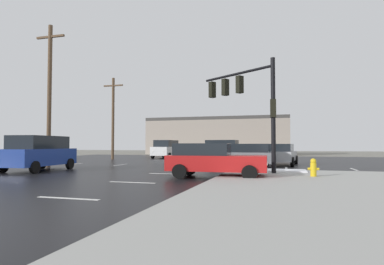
# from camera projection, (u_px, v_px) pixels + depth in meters

# --- Properties ---
(ground_plane) EXTENTS (120.00, 120.00, 0.00)m
(ground_plane) POSITION_uv_depth(u_px,v_px,m) (197.00, 167.00, 22.52)
(ground_plane) COLOR slate
(road_asphalt) EXTENTS (44.00, 44.00, 0.02)m
(road_asphalt) POSITION_uv_depth(u_px,v_px,m) (197.00, 166.00, 22.52)
(road_asphalt) COLOR black
(road_asphalt) RESTS_ON ground_plane
(snow_strip_curbside) EXTENTS (4.00, 1.60, 0.06)m
(snow_strip_curbside) POSITION_uv_depth(u_px,v_px,m) (267.00, 170.00, 17.30)
(snow_strip_curbside) COLOR white
(snow_strip_curbside) RESTS_ON sidewalk_corner
(lane_markings) EXTENTS (36.15, 36.15, 0.01)m
(lane_markings) POSITION_uv_depth(u_px,v_px,m) (210.00, 168.00, 20.87)
(lane_markings) COLOR silver
(lane_markings) RESTS_ON road_asphalt
(traffic_signal_mast) EXTENTS (4.23, 3.05, 5.74)m
(traffic_signal_mast) POSITION_uv_depth(u_px,v_px,m) (248.00, 97.00, 17.24)
(traffic_signal_mast) COLOR black
(traffic_signal_mast) RESTS_ON sidewalk_corner
(fire_hydrant) EXTENTS (0.48, 0.26, 0.79)m
(fire_hydrant) POSITION_uv_depth(u_px,v_px,m) (313.00, 167.00, 14.17)
(fire_hydrant) COLOR gold
(fire_hydrant) RESTS_ON sidewalk_corner
(strip_building_background) EXTENTS (22.04, 8.00, 5.81)m
(strip_building_background) POSITION_uv_depth(u_px,v_px,m) (219.00, 136.00, 51.85)
(strip_building_background) COLOR gray
(strip_building_background) RESTS_ON ground_plane
(sedan_red) EXTENTS (4.60, 2.17, 1.58)m
(sedan_red) POSITION_uv_depth(u_px,v_px,m) (213.00, 160.00, 14.84)
(sedan_red) COLOR #B21919
(sedan_red) RESTS_ON road_asphalt
(suv_green) EXTENTS (4.97, 2.52, 2.03)m
(suv_green) POSITION_uv_depth(u_px,v_px,m) (222.00, 149.00, 35.45)
(suv_green) COLOR #195933
(suv_green) RESTS_ON road_asphalt
(sedan_silver) EXTENTS (2.44, 4.68, 1.58)m
(sedan_silver) POSITION_uv_depth(u_px,v_px,m) (281.00, 154.00, 23.96)
(sedan_silver) COLOR #B7BABF
(sedan_silver) RESTS_ON road_asphalt
(sedan_navy) EXTENTS (4.65, 2.35, 1.58)m
(sedan_navy) POSITION_uv_depth(u_px,v_px,m) (247.00, 152.00, 29.97)
(sedan_navy) COLOR #141E47
(sedan_navy) RESTS_ON road_asphalt
(suv_blue) EXTENTS (2.50, 4.96, 2.03)m
(suv_blue) POSITION_uv_depth(u_px,v_px,m) (39.00, 152.00, 18.72)
(suv_blue) COLOR navy
(suv_blue) RESTS_ON road_asphalt
(sedan_grey) EXTENTS (4.60, 2.18, 1.58)m
(sedan_grey) POSITION_uv_depth(u_px,v_px,m) (242.00, 155.00, 21.00)
(sedan_grey) COLOR slate
(sedan_grey) RESTS_ON road_asphalt
(suv_white) EXTENTS (2.19, 4.85, 2.03)m
(suv_white) POSITION_uv_depth(u_px,v_px,m) (166.00, 149.00, 36.68)
(suv_white) COLOR white
(suv_white) RESTS_ON road_asphalt
(utility_pole_mid) EXTENTS (2.20, 0.28, 9.75)m
(utility_pole_mid) POSITION_uv_depth(u_px,v_px,m) (49.00, 93.00, 21.93)
(utility_pole_mid) COLOR brown
(utility_pole_mid) RESTS_ON ground_plane
(utility_pole_far) EXTENTS (2.20, 0.28, 8.53)m
(utility_pole_far) POSITION_uv_depth(u_px,v_px,m) (113.00, 117.00, 33.54)
(utility_pole_far) COLOR brown
(utility_pole_far) RESTS_ON ground_plane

